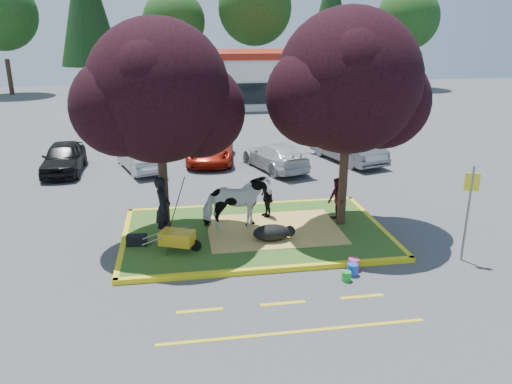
{
  "coord_description": "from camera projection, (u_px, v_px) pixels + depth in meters",
  "views": [
    {
      "loc": [
        -2.33,
        -14.5,
        6.35
      ],
      "look_at": [
        0.11,
        0.5,
        1.28
      ],
      "focal_mm": 35.0,
      "sensor_mm": 36.0,
      "label": 1
    }
  ],
  "objects": [
    {
      "name": "car_grey",
      "position": [
        348.0,
        146.0,
        24.44
      ],
      "size": [
        2.88,
        4.92,
        1.53
      ],
      "primitive_type": "imported",
      "rotation": [
        0.0,
        0.0,
        0.29
      ],
      "color": "#5B5D63",
      "rests_on": "ground"
    },
    {
      "name": "visitor_b",
      "position": [
        267.0,
        198.0,
        16.9
      ],
      "size": [
        0.52,
        0.83,
        1.32
      ],
      "primitive_type": "imported",
      "rotation": [
        0.0,
        0.0,
        -1.3
      ],
      "color": "black",
      "rests_on": "median_island"
    },
    {
      "name": "curb_near",
      "position": [
        270.0,
        270.0,
        13.5
      ],
      "size": [
        8.3,
        0.16,
        0.15
      ],
      "primitive_type": "cube",
      "color": "yellow",
      "rests_on": "ground"
    },
    {
      "name": "fire_lane_stripe_b",
      "position": [
        283.0,
        303.0,
        12.01
      ],
      "size": [
        1.1,
        0.12,
        0.01
      ],
      "primitive_type": "cube",
      "color": "yellow",
      "rests_on": "ground"
    },
    {
      "name": "car_red",
      "position": [
        211.0,
        148.0,
        24.51
      ],
      "size": [
        2.74,
        4.95,
        1.31
      ],
      "primitive_type": "imported",
      "rotation": [
        0.0,
        0.0,
        -0.12
      ],
      "color": "#A51E0D",
      "rests_on": "ground"
    },
    {
      "name": "curb_left",
      "position": [
        124.0,
        241.0,
        15.3
      ],
      "size": [
        0.16,
        5.3,
        0.15
      ],
      "primitive_type": "cube",
      "color": "yellow",
      "rests_on": "ground"
    },
    {
      "name": "bucket_blue",
      "position": [
        352.0,
        269.0,
        13.34
      ],
      "size": [
        0.38,
        0.38,
        0.32
      ],
      "primitive_type": "cylinder",
      "rotation": [
        0.0,
        0.0,
        0.35
      ],
      "color": "blue",
      "rests_on": "ground"
    },
    {
      "name": "gear_bag_dark",
      "position": [
        137.0,
        240.0,
        14.83
      ],
      "size": [
        0.61,
        0.36,
        0.3
      ],
      "primitive_type": "cube",
      "rotation": [
        0.0,
        0.0,
        -0.07
      ],
      "color": "black",
      "rests_on": "median_island"
    },
    {
      "name": "tree_purple_left",
      "position": [
        159.0,
        98.0,
        14.5
      ],
      "size": [
        5.06,
        4.2,
        6.51
      ],
      "color": "black",
      "rests_on": "median_island"
    },
    {
      "name": "sign_post",
      "position": [
        469.0,
        203.0,
        13.7
      ],
      "size": [
        0.37,
        0.16,
        2.78
      ],
      "rotation": [
        0.0,
        0.0,
        -0.36
      ],
      "color": "slate",
      "rests_on": "ground"
    },
    {
      "name": "gear_bag_green",
      "position": [
        174.0,
        238.0,
        15.08
      ],
      "size": [
        0.4,
        0.26,
        0.21
      ],
      "primitive_type": "cube",
      "rotation": [
        0.0,
        0.0,
        0.06
      ],
      "color": "black",
      "rests_on": "median_island"
    },
    {
      "name": "cow",
      "position": [
        236.0,
        203.0,
        15.74
      ],
      "size": [
        2.21,
        1.23,
        1.77
      ],
      "primitive_type": "imported",
      "rotation": [
        0.0,
        0.0,
        1.71
      ],
      "color": "silver",
      "rests_on": "median_island"
    },
    {
      "name": "fire_lane_stripe_c",
      "position": [
        362.0,
        297.0,
        12.31
      ],
      "size": [
        1.1,
        0.12,
        0.01
      ],
      "primitive_type": "cube",
      "color": "yellow",
      "rests_on": "ground"
    },
    {
      "name": "car_silver",
      "position": [
        140.0,
        157.0,
        22.95
      ],
      "size": [
        2.49,
        4.06,
        1.26
      ],
      "primitive_type": "imported",
      "rotation": [
        0.0,
        0.0,
        3.47
      ],
      "color": "#A2A5AA",
      "rests_on": "ground"
    },
    {
      "name": "handler",
      "position": [
        163.0,
        208.0,
        15.15
      ],
      "size": [
        0.5,
        0.73,
        1.92
      ],
      "primitive_type": "imported",
      "rotation": [
        0.0,
        0.0,
        1.51
      ],
      "color": "black",
      "rests_on": "median_island"
    },
    {
      "name": "median_island",
      "position": [
        255.0,
        233.0,
        15.92
      ],
      "size": [
        8.0,
        5.0,
        0.15
      ],
      "primitive_type": "cube",
      "color": "#2F531A",
      "rests_on": "ground"
    },
    {
      "name": "car_black",
      "position": [
        64.0,
        158.0,
        22.6
      ],
      "size": [
        1.72,
        4.09,
        1.38
      ],
      "primitive_type": "imported",
      "rotation": [
        0.0,
        0.0,
        0.02
      ],
      "color": "black",
      "rests_on": "ground"
    },
    {
      "name": "calf",
      "position": [
        272.0,
        233.0,
        15.12
      ],
      "size": [
        1.26,
        0.91,
        0.49
      ],
      "primitive_type": "ellipsoid",
      "rotation": [
        0.0,
        0.0,
        -0.25
      ],
      "color": "black",
      "rests_on": "median_island"
    },
    {
      "name": "retail_building",
      "position": [
        226.0,
        78.0,
        41.74
      ],
      "size": [
        20.4,
        8.4,
        4.4
      ],
      "color": "silver",
      "rests_on": "ground"
    },
    {
      "name": "wheelbarrow",
      "position": [
        177.0,
        238.0,
        14.25
      ],
      "size": [
        1.69,
        0.89,
        0.64
      ],
      "rotation": [
        0.0,
        0.0,
        -0.4
      ],
      "color": "black",
      "rests_on": "median_island"
    },
    {
      "name": "fire_lane_long",
      "position": [
        294.0,
        332.0,
        10.88
      ],
      "size": [
        6.0,
        0.1,
        0.01
      ],
      "primitive_type": "cube",
      "color": "yellow",
      "rests_on": "ground"
    },
    {
      "name": "car_white",
      "position": [
        275.0,
        156.0,
        23.14
      ],
      "size": [
        2.94,
        4.59,
        1.24
      ],
      "primitive_type": "imported",
      "rotation": [
        0.0,
        0.0,
        3.45
      ],
      "color": "silver",
      "rests_on": "ground"
    },
    {
      "name": "straw_bedding",
      "position": [
        274.0,
        229.0,
        15.99
      ],
      "size": [
        4.2,
        3.0,
        0.01
      ],
      "primitive_type": "cube",
      "color": "#EDC161",
      "rests_on": "median_island"
    },
    {
      "name": "curb_right",
      "position": [
        376.0,
        225.0,
        16.54
      ],
      "size": [
        0.16,
        5.3,
        0.15
      ],
      "primitive_type": "cube",
      "color": "yellow",
      "rests_on": "ground"
    },
    {
      "name": "fire_lane_stripe_a",
      "position": [
        200.0,
        311.0,
        11.7
      ],
      "size": [
        1.1,
        0.12,
        0.01
      ],
      "primitive_type": "cube",
      "color": "yellow",
      "rests_on": "ground"
    },
    {
      "name": "ground",
      "position": [
        255.0,
        235.0,
        15.94
      ],
      "size": [
        90.0,
        90.0,
        0.0
      ],
      "primitive_type": "plane",
      "color": "#424244",
      "rests_on": "ground"
    },
    {
      "name": "visitor_a",
      "position": [
        337.0,
        201.0,
        16.39
      ],
      "size": [
        0.65,
        0.79,
        1.5
      ],
      "primitive_type": "imported",
      "rotation": [
        0.0,
        0.0,
        -1.46
      ],
      "color": "#411218",
      "rests_on": "median_island"
    },
    {
      "name": "tree_purple_right",
      "position": [
        349.0,
        88.0,
        15.12
      ],
      "size": [
        5.3,
        4.4,
        6.82
      ],
      "color": "black",
      "rests_on": "median_island"
    },
    {
      "name": "curb_far",
      "position": [
        244.0,
        206.0,
        18.34
      ],
      "size": [
        8.3,
        0.16,
        0.15
      ],
      "primitive_type": "cube",
      "color": "yellow",
      "rests_on": "ground"
    },
    {
      "name": "treeline",
      "position": [
        207.0,
        11.0,
        48.91
      ],
      "size": [
        46.58,
        7.8,
        14.63
      ],
      "color": "black",
      "rests_on": "ground"
    },
    {
      "name": "bucket_green",
      "position": [
        346.0,
        276.0,
        13.04
      ],
      "size": [
        0.29,
        0.29,
        0.27
      ],
      "primitive_type": "cylinder",
      "rotation": [
        0.0,
        0.0,
        0.2
      ],
      "color": "green",
      "rests_on": "ground"
    },
    {
      "name": "bucket_pink",
      "position": [
        354.0,
        264.0,
        13.62
      ],
      "size": [
        0.31,
        0.31,
        0.33
      ],
      "primitive_type": "cylinder",
      "rotation": [
        0.0,
        0.0,
        0.01
      ],
      "color": "#DB307D",
      "rests_on": "ground"
    }
  ]
}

